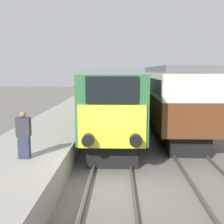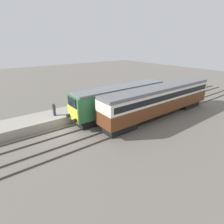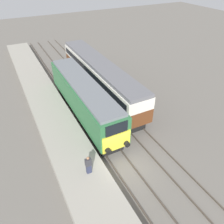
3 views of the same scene
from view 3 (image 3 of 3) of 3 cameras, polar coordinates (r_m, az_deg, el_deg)
The scene contains 7 objects.
ground_plane at distance 18.01m, azimuth 3.00°, elevation -14.28°, with size 120.00×120.00×0.00m, color slate.
platform_left at distance 22.46m, azimuth -14.74°, elevation -2.15°, with size 3.50×50.00×0.94m.
rails_near_track at distance 21.13m, azimuth -3.81°, elevation -4.95°, with size 1.51×60.00×0.14m.
rails_far_track at distance 22.37m, azimuth 4.15°, elevation -2.35°, with size 1.50×60.00×0.14m.
locomotive at distance 22.24m, azimuth -7.28°, elevation 3.78°, with size 2.70×14.15×3.90m.
passenger_carriage at distance 26.09m, azimuth -3.17°, elevation 9.68°, with size 2.75×17.50×4.04m.
person_on_platform at distance 15.97m, azimuth -6.16°, elevation -13.60°, with size 0.44×0.26×1.57m.
Camera 3 is at (-6.20, -9.92, 13.69)m, focal length 35.00 mm.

